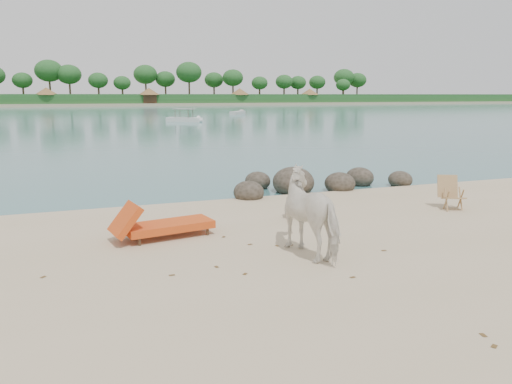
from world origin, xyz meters
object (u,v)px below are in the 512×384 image
at_px(lounge_chair, 169,222).
at_px(side_table, 299,210).
at_px(boulders, 311,183).
at_px(deck_chair, 454,194).
at_px(cow, 315,214).

bearing_deg(lounge_chair, side_table, -1.10).
bearing_deg(boulders, deck_chair, -62.24).
distance_m(boulders, deck_chair, 4.45).
bearing_deg(side_table, cow, -87.89).
distance_m(cow, lounge_chair, 3.09).
bearing_deg(boulders, lounge_chair, -142.84).
bearing_deg(side_table, deck_chair, 13.64).
xyz_separation_m(cow, side_table, (0.86, 2.52, -0.55)).
height_order(cow, lounge_chair, cow).
height_order(lounge_chair, deck_chair, deck_chair).
xyz_separation_m(cow, lounge_chair, (-2.30, 2.02, -0.44)).
relative_size(cow, side_table, 3.25).
relative_size(cow, lounge_chair, 0.83).
distance_m(side_table, lounge_chair, 3.20).
relative_size(boulders, cow, 3.39).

